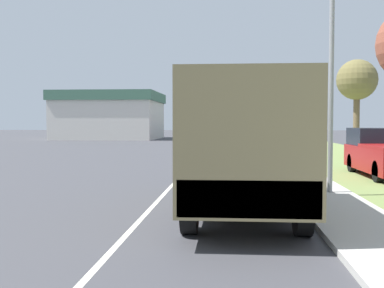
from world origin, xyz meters
TOP-DOWN VIEW (x-y plane):
  - ground_plane at (0.00, 40.00)m, footprint 180.00×180.00m
  - lane_centre_stripe at (0.00, 40.00)m, footprint 0.12×120.00m
  - sidewalk_right at (4.50, 40.00)m, footprint 1.80×120.00m
  - grass_strip_right at (8.90, 40.00)m, footprint 7.00×120.00m
  - military_truck at (2.22, 13.46)m, footprint 2.39×7.93m
  - car_nearest_ahead at (2.02, 26.54)m, footprint 1.95×4.07m
  - car_second_ahead at (2.08, 41.40)m, footprint 1.78×4.20m
  - car_third_ahead at (-2.01, 55.26)m, footprint 1.72×3.94m
  - car_fourth_ahead at (-1.49, 66.60)m, footprint 1.85×4.56m
  - car_farthest_ahead at (-1.56, 77.94)m, footprint 1.86×4.51m
  - lamp_post at (4.56, 16.02)m, footprint 1.69×0.24m
  - tree_far_right at (9.79, 32.96)m, footprint 2.52×2.52m
  - building_distant at (-13.26, 62.39)m, footprint 12.52×12.60m

SIDE VIEW (x-z plane):
  - ground_plane at x=0.00m, z-range 0.00..0.00m
  - lane_centre_stripe at x=0.00m, z-range 0.00..0.00m
  - grass_strip_right at x=8.90m, z-range 0.00..0.02m
  - sidewalk_right at x=4.50m, z-range 0.00..0.12m
  - car_fourth_ahead at x=-1.49m, z-range -0.06..1.33m
  - car_nearest_ahead at x=2.02m, z-range -0.08..1.45m
  - car_third_ahead at x=-2.01m, z-range -0.08..1.46m
  - car_farthest_ahead at x=-1.56m, z-range -0.08..1.53m
  - car_second_ahead at x=2.08m, z-range -0.09..1.59m
  - military_truck at x=2.22m, z-range 0.15..3.16m
  - building_distant at x=-13.26m, z-range 0.04..5.89m
  - tree_far_right at x=9.79m, z-range 1.66..7.65m
  - lamp_post at x=4.56m, z-range 0.81..8.75m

